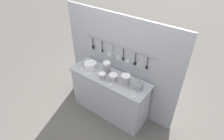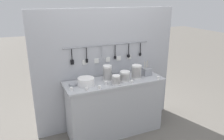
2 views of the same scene
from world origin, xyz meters
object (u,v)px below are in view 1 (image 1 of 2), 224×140
plate_stack (90,65)px  steel_mixing_bowl (85,62)px  bowl_stack_nested_right (113,78)px  cup_edge_far (113,74)px  bowl_stack_short_front (102,77)px  cup_back_left (99,74)px  cup_back_right (111,85)px  bowl_stack_tall_left (107,68)px  cup_beside_plates (134,97)px  cup_mid_row (82,70)px  bowl_stack_back_corner (126,80)px  cup_front_right (88,74)px  cutlery_caddy (138,86)px  cup_by_caddy (78,65)px

plate_stack → steel_mixing_bowl: 0.19m
bowl_stack_nested_right → cup_edge_far: bowl_stack_nested_right is taller
bowl_stack_short_front → cup_back_left: 0.15m
cup_edge_far → cup_back_right: (0.15, -0.25, 0.00)m
bowl_stack_tall_left → bowl_stack_nested_right: (0.23, -0.12, -0.04)m
bowl_stack_nested_right → cup_beside_plates: bowl_stack_nested_right is taller
cup_back_left → bowl_stack_tall_left: bearing=60.1°
steel_mixing_bowl → cup_mid_row: cup_mid_row is taller
bowl_stack_nested_right → cup_mid_row: bearing=-169.8°
plate_stack → bowl_stack_back_corner: bearing=-2.0°
cup_front_right → bowl_stack_back_corner: bearing=14.6°
bowl_stack_nested_right → bowl_stack_tall_left: bearing=152.1°
steel_mixing_bowl → cup_back_right: (0.79, -0.24, 0.00)m
bowl_stack_tall_left → cup_back_right: bearing=-41.2°
plate_stack → cutlery_caddy: size_ratio=0.87×
cup_front_right → cup_beside_plates: bearing=-0.8°
bowl_stack_tall_left → bowl_stack_nested_right: bowl_stack_tall_left is taller
plate_stack → bowl_stack_nested_right: bearing=-7.0°
bowl_stack_nested_right → bowl_stack_short_front: size_ratio=1.10×
cup_back_left → cup_back_right: size_ratio=1.00×
bowl_stack_tall_left → bowl_stack_back_corner: bearing=-9.9°
cup_beside_plates → bowl_stack_tall_left: bearing=159.8°
bowl_stack_tall_left → cup_mid_row: 0.46m
steel_mixing_bowl → cup_back_left: 0.46m
bowl_stack_tall_left → bowl_stack_short_front: (0.05, -0.19, -0.05)m
plate_stack → cup_mid_row: bearing=-104.4°
cutlery_caddy → cup_back_left: (-0.72, -0.10, -0.04)m
bowl_stack_tall_left → cup_back_right: 0.37m
plate_stack → cup_beside_plates: 1.07m
steel_mixing_bowl → cup_beside_plates: cup_beside_plates is taller
cup_beside_plates → plate_stack: bearing=168.7°
bowl_stack_nested_right → cup_back_right: bearing=-68.4°
bowl_stack_short_front → steel_mixing_bowl: bowl_stack_short_front is taller
cup_back_left → steel_mixing_bowl: bearing=163.1°
bowl_stack_short_front → bowl_stack_tall_left: bearing=106.2°
cup_mid_row → bowl_stack_back_corner: bearing=10.4°
bowl_stack_nested_right → cup_beside_plates: bearing=-16.3°
bowl_stack_tall_left → cup_back_right: bowl_stack_tall_left is taller
bowl_stack_tall_left → cup_front_right: size_ratio=5.21×
plate_stack → bowl_stack_short_front: bearing=-19.3°
bowl_stack_back_corner → cup_by_caddy: 1.01m
bowl_stack_nested_right → cup_back_right: 0.14m
steel_mixing_bowl → cup_front_right: size_ratio=2.45×
cutlery_caddy → cup_back_left: bearing=-172.2°
bowl_stack_short_front → cup_back_right: bowl_stack_short_front is taller
cup_mid_row → cup_back_left: size_ratio=1.00×
bowl_stack_short_front → cup_back_left: size_ratio=3.03×
steel_mixing_bowl → cup_beside_plates: 1.26m
bowl_stack_nested_right → cup_back_left: bearing=-177.6°
cup_mid_row → cup_beside_plates: bearing=-1.6°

